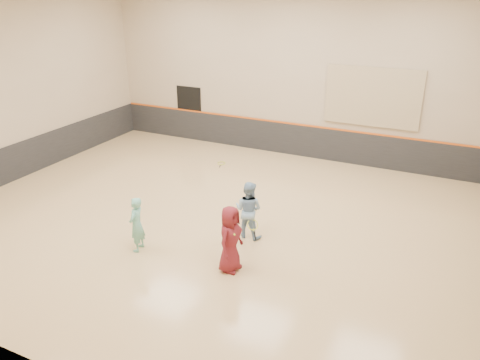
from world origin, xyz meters
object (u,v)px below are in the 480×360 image
at_px(instructor, 249,210).
at_px(young_man, 230,239).
at_px(spare_racket, 221,163).
at_px(girl, 137,224).

distance_m(instructor, young_man, 1.59).
relative_size(young_man, spare_racket, 2.45).
xyz_separation_m(young_man, spare_racket, (-3.33, 5.92, -0.76)).
bearing_deg(spare_racket, girl, -81.58).
bearing_deg(young_man, girl, 97.53).
xyz_separation_m(girl, instructor, (2.16, 1.78, 0.06)).
height_order(girl, spare_racket, girl).
xyz_separation_m(instructor, young_man, (0.26, -1.57, 0.03)).
bearing_deg(girl, young_man, 84.90).
bearing_deg(girl, instructor, 119.40).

